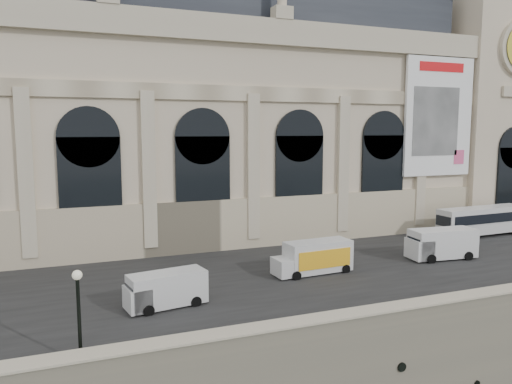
% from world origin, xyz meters
% --- Properties ---
extents(quay, '(160.00, 70.00, 6.00)m').
position_xyz_m(quay, '(0.00, 35.00, 3.00)').
color(quay, '#776E5B').
rests_on(quay, ground).
extents(street, '(160.00, 24.00, 0.06)m').
position_xyz_m(street, '(0.00, 14.00, 6.03)').
color(street, '#2D2D2D').
rests_on(street, quay).
extents(parapet, '(160.00, 1.40, 1.21)m').
position_xyz_m(parapet, '(0.00, 0.60, 6.62)').
color(parapet, '#776E5B').
rests_on(parapet, quay).
extents(museum, '(69.00, 18.70, 29.10)m').
position_xyz_m(museum, '(-5.98, 30.86, 19.72)').
color(museum, beige).
rests_on(museum, quay).
extents(clock_pavilion, '(13.00, 14.72, 36.70)m').
position_xyz_m(clock_pavilion, '(34.00, 27.93, 23.42)').
color(clock_pavilion, beige).
rests_on(clock_pavilion, quay).
extents(bus_right, '(10.98, 2.80, 3.21)m').
position_xyz_m(bus_right, '(26.20, 17.78, 7.80)').
color(bus_right, silver).
rests_on(bus_right, quay).
extents(van_b, '(5.48, 2.80, 2.33)m').
position_xyz_m(van_b, '(-10.50, 8.57, 7.19)').
color(van_b, silver).
rests_on(van_b, quay).
extents(van_c, '(6.37, 3.05, 2.74)m').
position_xyz_m(van_c, '(14.98, 11.72, 7.40)').
color(van_c, silver).
rests_on(van_c, quay).
extents(box_truck, '(6.70, 2.66, 2.66)m').
position_xyz_m(box_truck, '(2.42, 11.87, 7.34)').
color(box_truck, silver).
rests_on(box_truck, quay).
extents(lamp_left, '(0.49, 0.49, 4.83)m').
position_xyz_m(lamp_left, '(-15.85, 2.16, 8.40)').
color(lamp_left, black).
rests_on(lamp_left, quay).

